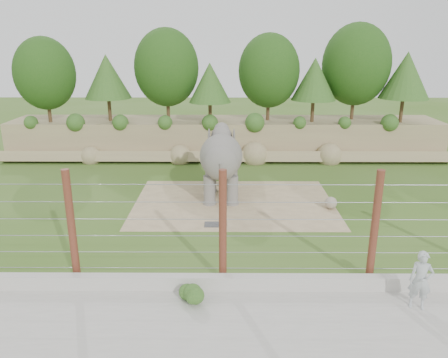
{
  "coord_description": "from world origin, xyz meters",
  "views": [
    {
      "loc": [
        0.12,
        -17.69,
        7.93
      ],
      "look_at": [
        0.0,
        2.0,
        1.6
      ],
      "focal_mm": 35.0,
      "sensor_mm": 36.0,
      "label": 1
    }
  ],
  "objects_px": {
    "barrier_fence": "(223,228)",
    "zookeeper": "(421,280)",
    "elephant": "(221,166)",
    "stone_ball": "(331,203)"
  },
  "relations": [
    {
      "from": "elephant",
      "to": "barrier_fence",
      "type": "bearing_deg",
      "value": -88.73
    },
    {
      "from": "barrier_fence",
      "to": "zookeeper",
      "type": "relative_size",
      "value": 10.78
    },
    {
      "from": "barrier_fence",
      "to": "elephant",
      "type": "bearing_deg",
      "value": 91.1
    },
    {
      "from": "elephant",
      "to": "barrier_fence",
      "type": "height_order",
      "value": "barrier_fence"
    },
    {
      "from": "elephant",
      "to": "zookeeper",
      "type": "height_order",
      "value": "elephant"
    },
    {
      "from": "stone_ball",
      "to": "zookeeper",
      "type": "relative_size",
      "value": 0.32
    },
    {
      "from": "stone_ball",
      "to": "barrier_fence",
      "type": "bearing_deg",
      "value": -127.83
    },
    {
      "from": "barrier_fence",
      "to": "stone_ball",
      "type": "bearing_deg",
      "value": 52.17
    },
    {
      "from": "barrier_fence",
      "to": "zookeeper",
      "type": "distance_m",
      "value": 6.3
    },
    {
      "from": "stone_ball",
      "to": "zookeeper",
      "type": "bearing_deg",
      "value": -84.34
    }
  ]
}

